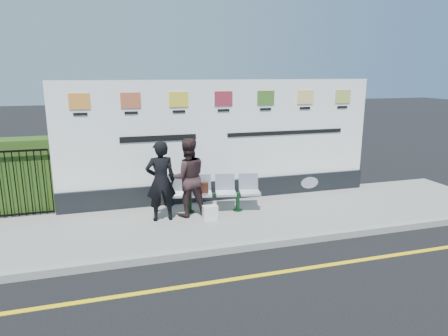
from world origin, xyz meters
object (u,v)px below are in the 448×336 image
object	(u,v)px
bench	(214,202)
woman_left	(161,181)
billboard	(223,149)
woman_right	(188,177)

from	to	relation	value
bench	woman_left	bearing A→B (deg)	-158.40
billboard	bench	size ratio (longest dim) A/B	3.73
woman_left	billboard	bearing A→B (deg)	-147.88
bench	woman_right	bearing A→B (deg)	-159.87
billboard	woman_right	xyz separation A→B (m)	(-1.10, -0.99, -0.41)
bench	woman_left	world-z (taller)	woman_left
bench	woman_left	size ratio (longest dim) A/B	1.21
woman_left	woman_right	distance (m)	0.63
woman_left	woman_right	xyz separation A→B (m)	(0.61, 0.13, 0.00)
woman_right	woman_left	bearing A→B (deg)	10.36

